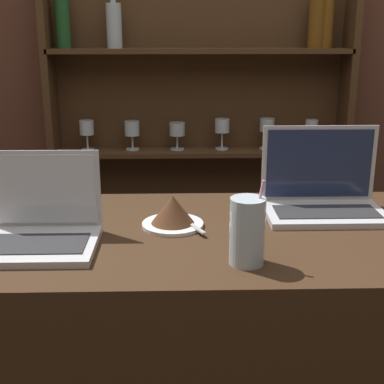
{
  "coord_description": "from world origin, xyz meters",
  "views": [
    {
      "loc": [
        -0.17,
        -1.01,
        1.5
      ],
      "look_at": [
        -0.14,
        0.38,
        1.07
      ],
      "focal_mm": 50.0,
      "sensor_mm": 36.0,
      "label": 1
    }
  ],
  "objects_px": {
    "laptop_far": "(323,194)",
    "water_glass": "(247,231)",
    "laptop_near": "(39,226)",
    "cake_plate": "(173,212)"
  },
  "relations": [
    {
      "from": "laptop_far",
      "to": "water_glass",
      "type": "distance_m",
      "value": 0.45
    },
    {
      "from": "laptop_near",
      "to": "cake_plate",
      "type": "relative_size",
      "value": 1.66
    },
    {
      "from": "laptop_near",
      "to": "cake_plate",
      "type": "distance_m",
      "value": 0.36
    },
    {
      "from": "cake_plate",
      "to": "laptop_far",
      "type": "bearing_deg",
      "value": 13.45
    },
    {
      "from": "laptop_near",
      "to": "water_glass",
      "type": "relative_size",
      "value": 1.46
    },
    {
      "from": "laptop_near",
      "to": "water_glass",
      "type": "bearing_deg",
      "value": -14.91
    },
    {
      "from": "laptop_near",
      "to": "water_glass",
      "type": "distance_m",
      "value": 0.53
    },
    {
      "from": "laptop_far",
      "to": "cake_plate",
      "type": "height_order",
      "value": "laptop_far"
    },
    {
      "from": "laptop_near",
      "to": "water_glass",
      "type": "height_order",
      "value": "laptop_near"
    },
    {
      "from": "laptop_far",
      "to": "water_glass",
      "type": "height_order",
      "value": "laptop_far"
    }
  ]
}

